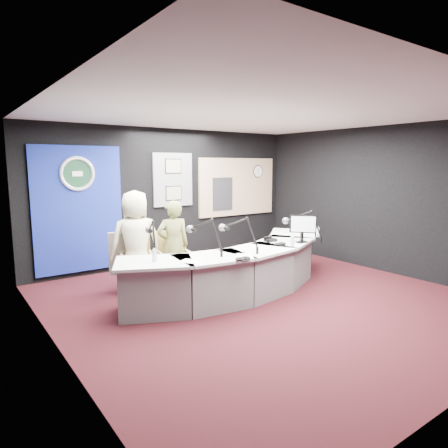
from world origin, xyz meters
TOP-DOWN VIEW (x-y plane):
  - ground at (0.00, 0.00)m, footprint 6.00×6.00m
  - ceiling at (0.00, 0.00)m, footprint 6.00×6.00m
  - wall_back at (0.00, 3.00)m, footprint 6.00×0.02m
  - wall_left at (-3.00, 0.00)m, footprint 0.02×6.00m
  - wall_right at (3.00, 0.00)m, footprint 0.02×6.00m
  - broadcast_desk at (-0.05, 0.55)m, footprint 4.50×1.90m
  - backdrop_panel at (-1.90, 2.97)m, footprint 1.60×0.05m
  - agency_seal at (-1.90, 2.93)m, footprint 0.63×0.07m
  - seal_center at (-1.90, 2.94)m, footprint 0.48×0.01m
  - pinboard at (0.05, 2.97)m, footprint 0.90×0.04m
  - framed_photo_upper at (0.05, 2.94)m, footprint 0.34×0.02m
  - framed_photo_lower at (0.05, 2.94)m, footprint 0.34×0.02m
  - booth_window_frame at (1.75, 2.97)m, footprint 2.12×0.06m
  - booth_glow at (1.75, 2.96)m, footprint 2.00×0.02m
  - equipment_rack at (1.30, 2.94)m, footprint 0.55×0.02m
  - wall_clock at (2.35, 2.94)m, footprint 0.28×0.01m
  - armchair_left at (-1.44, 1.50)m, footprint 0.73×0.73m
  - armchair_right at (-0.88, 1.29)m, footprint 0.57×0.57m
  - draped_jacket at (-1.55, 1.74)m, footprint 0.50×0.27m
  - person_man at (-1.44, 1.50)m, footprint 0.90×0.67m
  - person_woman at (-0.88, 1.29)m, footprint 0.61×0.47m
  - computer_monitor at (1.00, 0.20)m, footprint 0.33×0.34m
  - desk_phone at (0.64, 0.59)m, footprint 0.20×0.17m
  - headphones_near at (0.55, 0.27)m, footprint 0.21×0.21m
  - headphones_far at (-0.60, -0.20)m, footprint 0.21×0.21m
  - paper_stack at (-1.22, 0.14)m, footprint 0.34×0.37m
  - notepad at (-0.42, -0.02)m, footprint 0.35×0.38m
  - boom_mic_a at (-1.52, 0.73)m, footprint 0.31×0.71m
  - boom_mic_b at (-0.81, 0.43)m, footprint 0.28×0.72m
  - boom_mic_c at (-0.30, 0.27)m, footprint 0.35×0.70m
  - boom_mic_d at (1.10, 0.28)m, footprint 0.45×0.65m
  - water_bottles at (0.01, 0.25)m, footprint 3.34×0.45m

SIDE VIEW (x-z plane):
  - ground at x=0.00m, z-range 0.00..0.00m
  - broadcast_desk at x=-0.05m, z-range 0.00..0.75m
  - armchair_right at x=-0.88m, z-range 0.00..0.86m
  - armchair_left at x=-1.44m, z-range 0.00..1.01m
  - draped_jacket at x=-1.55m, z-range 0.27..0.97m
  - person_woman at x=-0.88m, z-range 0.00..1.48m
  - paper_stack at x=-1.22m, z-range 0.75..0.75m
  - notepad at x=-0.42m, z-range 0.75..0.75m
  - headphones_near at x=0.55m, z-range 0.75..0.79m
  - headphones_far at x=-0.60m, z-range 0.75..0.79m
  - desk_phone at x=0.64m, z-range 0.75..0.80m
  - person_man at x=-1.44m, z-range 0.00..1.66m
  - water_bottles at x=0.01m, z-range 0.75..0.93m
  - boom_mic_a at x=-1.52m, z-range 0.75..1.35m
  - boom_mic_b at x=-0.81m, z-range 0.75..1.35m
  - boom_mic_c at x=-0.30m, z-range 0.75..1.35m
  - boom_mic_d at x=1.10m, z-range 0.75..1.35m
  - computer_monitor at x=1.00m, z-range 0.92..1.22m
  - backdrop_panel at x=-1.90m, z-range 0.10..2.40m
  - wall_back at x=0.00m, z-range 0.00..2.80m
  - wall_left at x=-3.00m, z-range 0.00..2.80m
  - wall_right at x=3.00m, z-range 0.00..2.80m
  - equipment_rack at x=1.30m, z-range 1.03..1.78m
  - framed_photo_lower at x=0.05m, z-range 1.33..1.60m
  - booth_window_frame at x=1.75m, z-range 0.89..2.21m
  - booth_glow at x=1.75m, z-range 0.95..2.15m
  - pinboard at x=0.05m, z-range 1.20..2.30m
  - agency_seal at x=-1.90m, z-range 1.58..2.21m
  - seal_center at x=-1.90m, z-range 1.66..2.14m
  - wall_clock at x=2.35m, z-range 1.76..2.04m
  - framed_photo_upper at x=0.05m, z-range 1.89..2.17m
  - ceiling at x=0.00m, z-range 2.79..2.81m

